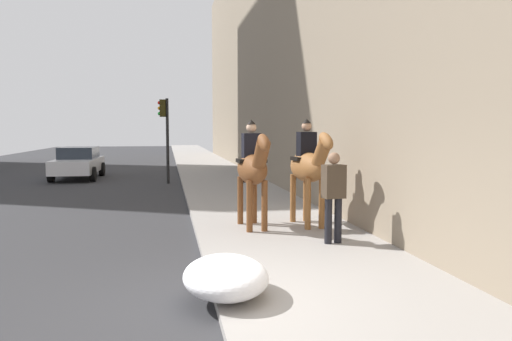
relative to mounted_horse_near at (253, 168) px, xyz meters
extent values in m
cube|color=gray|center=(-4.41, -0.52, -1.37)|extent=(120.00, 3.50, 0.12)
ellipsoid|color=brown|center=(0.08, 0.01, -0.04)|extent=(1.53, 0.66, 0.66)
cylinder|color=brown|center=(-0.36, -0.18, -0.77)|extent=(0.13, 0.13, 1.07)
cylinder|color=brown|center=(-0.38, 0.14, -0.77)|extent=(0.13, 0.13, 1.07)
cylinder|color=brown|center=(0.54, -0.13, -0.77)|extent=(0.13, 0.13, 1.07)
cylinder|color=brown|center=(0.52, 0.19, -0.77)|extent=(0.13, 0.13, 1.07)
cylinder|color=brown|center=(-0.69, -0.04, 0.31)|extent=(0.65, 0.32, 0.68)
ellipsoid|color=brown|center=(-0.90, -0.06, 0.56)|extent=(0.64, 0.26, 0.49)
cylinder|color=black|center=(0.79, 0.05, -0.14)|extent=(0.29, 0.12, 0.55)
cube|color=black|center=(0.13, 0.01, 0.14)|extent=(0.48, 0.63, 0.08)
cube|color=black|center=(0.13, 0.01, 0.46)|extent=(0.30, 0.40, 0.55)
sphere|color=#D8AD8C|center=(0.13, 0.01, 0.85)|extent=(0.22, 0.22, 0.22)
cone|color=black|center=(0.13, 0.01, 0.97)|extent=(0.21, 0.21, 0.10)
ellipsoid|color=brown|center=(0.12, -1.24, -0.01)|extent=(1.55, 0.71, 0.66)
cylinder|color=brown|center=(-0.31, -1.44, -0.76)|extent=(0.13, 0.13, 1.10)
cylinder|color=brown|center=(-0.34, -1.12, -0.76)|extent=(0.13, 0.13, 1.10)
cylinder|color=brown|center=(0.58, -1.35, -0.76)|extent=(0.13, 0.13, 1.10)
cylinder|color=brown|center=(0.55, -1.03, -0.76)|extent=(0.13, 0.13, 1.10)
cylinder|color=brown|center=(-0.65, -1.31, 0.34)|extent=(0.66, 0.34, 0.68)
ellipsoid|color=brown|center=(-0.86, -1.34, 0.59)|extent=(0.64, 0.28, 0.49)
cylinder|color=black|center=(0.83, -1.17, -0.11)|extent=(0.29, 0.13, 0.55)
cube|color=black|center=(0.17, -1.23, 0.17)|extent=(0.50, 0.64, 0.08)
cube|color=black|center=(0.17, -1.23, 0.49)|extent=(0.32, 0.41, 0.55)
sphere|color=tan|center=(0.17, -1.23, 0.88)|extent=(0.22, 0.22, 0.22)
cone|color=black|center=(0.17, -1.23, 1.00)|extent=(0.22, 0.22, 0.10)
cylinder|color=black|center=(-1.65, -1.13, -0.88)|extent=(0.14, 0.14, 0.85)
cylinder|color=black|center=(-1.63, -1.33, -0.88)|extent=(0.14, 0.14, 0.85)
cube|color=#3F3326|center=(-1.64, -1.23, -0.15)|extent=(0.31, 0.43, 0.62)
sphere|color=#8C664C|center=(-1.64, -1.23, 0.28)|extent=(0.22, 0.22, 0.22)
cube|color=silver|center=(12.87, 5.77, -0.81)|extent=(4.39, 1.77, 0.60)
cube|color=#262D38|center=(13.13, 5.77, -0.25)|extent=(2.20, 1.53, 0.52)
cylinder|color=black|center=(11.50, 4.94, -1.11)|extent=(0.64, 0.23, 0.64)
cylinder|color=black|center=(11.53, 6.64, -1.11)|extent=(0.64, 0.23, 0.64)
cylinder|color=black|center=(14.21, 4.90, -1.11)|extent=(0.64, 0.23, 0.64)
cylinder|color=black|center=(14.24, 6.61, -1.11)|extent=(0.64, 0.23, 0.64)
cylinder|color=black|center=(10.15, 1.77, 0.32)|extent=(0.12, 0.12, 3.50)
cube|color=#2D280C|center=(10.15, 1.95, 1.67)|extent=(0.20, 0.24, 0.70)
sphere|color=red|center=(10.15, 2.08, 1.89)|extent=(0.14, 0.14, 0.14)
sphere|color=orange|center=(10.15, 2.08, 1.67)|extent=(0.14, 0.14, 0.14)
sphere|color=green|center=(10.15, 2.08, 1.45)|extent=(0.14, 0.14, 0.14)
ellipsoid|color=white|center=(-4.13, 1.08, -1.06)|extent=(1.42, 1.09, 0.49)
camera|label=1|loc=(-10.18, 1.80, 0.82)|focal=34.16mm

